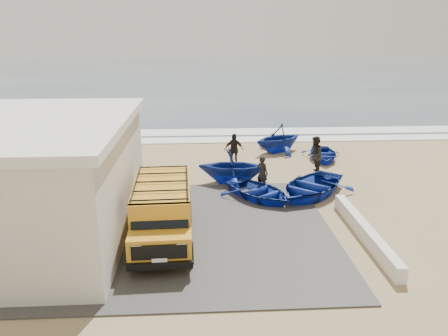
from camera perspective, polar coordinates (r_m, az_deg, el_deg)
name	(u,v)px	position (r m, az deg, el deg)	size (l,w,h in m)	color
ground	(221,209)	(18.36, -0.37, -5.44)	(160.00, 160.00, 0.00)	tan
slab	(170,231)	(16.55, -7.01, -8.18)	(12.00, 10.00, 0.05)	#413E3B
ocean	(204,76)	(73.24, -2.66, 11.91)	(180.00, 88.00, 0.01)	#385166
surf_line	(212,140)	(29.76, -1.56, 3.66)	(180.00, 1.60, 0.06)	white
surf_wash	(211,132)	(32.20, -1.70, 4.71)	(180.00, 2.20, 0.04)	white
building	(11,180)	(17.05, -26.07, -1.37)	(8.40, 9.40, 4.30)	silver
parapet	(365,232)	(16.57, 17.91, -7.96)	(0.35, 6.00, 0.55)	silver
van	(162,210)	(15.52, -8.04, -5.43)	(2.18, 5.09, 2.15)	gold
boat_near_left	(259,191)	(19.39, 4.55, -3.06)	(2.51, 3.52, 0.73)	navy
boat_near_right	(311,186)	(20.11, 11.25, -2.35)	(3.04, 4.26, 0.88)	navy
boat_mid_left	(232,166)	(21.26, 1.11, 0.29)	(2.83, 3.28, 1.73)	navy
boat_mid_right	(323,154)	(25.85, 12.77, 1.76)	(2.27, 3.18, 0.66)	navy
boat_far_left	(278,138)	(26.97, 7.12, 3.90)	(2.85, 3.31, 1.74)	navy
fisherman_front	(262,173)	(20.41, 5.02, -0.66)	(0.60, 0.39, 1.63)	black
fisherman_middle	(315,155)	(23.13, 11.77, 1.67)	(0.96, 0.75, 1.98)	black
fisherman_back	(234,150)	(23.96, 1.28, 2.40)	(1.07, 0.45, 1.82)	black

